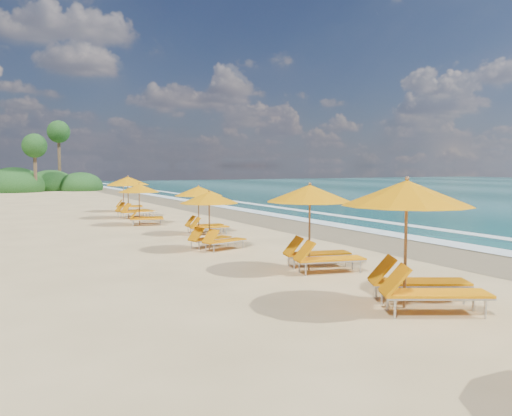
# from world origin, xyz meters

# --- Properties ---
(ground) EXTENTS (160.00, 160.00, 0.00)m
(ground) POSITION_xyz_m (0.00, 0.00, 0.00)
(ground) COLOR #D5B57D
(ground) RESTS_ON ground
(wet_sand) EXTENTS (4.00, 160.00, 0.01)m
(wet_sand) POSITION_xyz_m (4.00, 0.00, 0.01)
(wet_sand) COLOR #897852
(wet_sand) RESTS_ON ground
(surf_foam) EXTENTS (4.00, 160.00, 0.01)m
(surf_foam) POSITION_xyz_m (6.70, 0.00, 0.03)
(surf_foam) COLOR white
(surf_foam) RESTS_ON ground
(station_1) EXTENTS (3.50, 3.50, 2.63)m
(station_1) POSITION_xyz_m (-1.90, -10.35, 1.47)
(station_1) COLOR olive
(station_1) RESTS_ON ground
(station_2) EXTENTS (2.95, 2.84, 2.40)m
(station_2) POSITION_xyz_m (-1.48, -6.26, 1.34)
(station_2) COLOR olive
(station_2) RESTS_ON ground
(station_3) EXTENTS (2.55, 2.47, 2.03)m
(station_3) POSITION_xyz_m (-2.54, -1.65, 1.14)
(station_3) COLOR olive
(station_3) RESTS_ON ground
(station_4) EXTENTS (2.38, 2.25, 2.05)m
(station_4) POSITION_xyz_m (-1.31, 2.31, 1.15)
(station_4) COLOR olive
(station_4) RESTS_ON ground
(station_5) EXTENTS (2.53, 2.46, 2.02)m
(station_5) POSITION_xyz_m (-2.56, 6.81, 1.13)
(station_5) COLOR olive
(station_5) RESTS_ON ground
(station_6) EXTENTS (2.67, 2.51, 2.32)m
(station_6) POSITION_xyz_m (-2.15, 10.46, 1.30)
(station_6) COLOR olive
(station_6) RESTS_ON ground
(station_7) EXTENTS (2.56, 2.48, 2.07)m
(station_7) POSITION_xyz_m (-1.39, 14.64, 1.16)
(station_7) COLOR olive
(station_7) RESTS_ON ground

